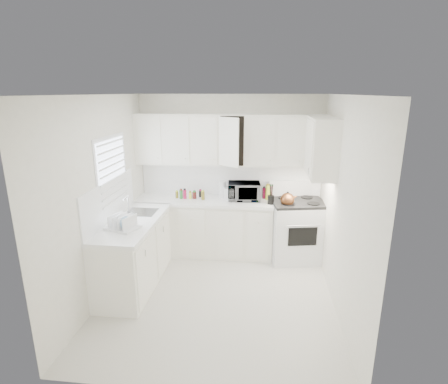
# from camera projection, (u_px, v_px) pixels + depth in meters

# --- Properties ---
(floor) EXTENTS (3.20, 3.20, 0.00)m
(floor) POSITION_uv_depth(u_px,v_px,m) (218.00, 296.00, 4.72)
(floor) COLOR white
(floor) RESTS_ON ground
(ceiling) EXTENTS (3.20, 3.20, 0.00)m
(ceiling) POSITION_uv_depth(u_px,v_px,m) (217.00, 95.00, 4.00)
(ceiling) COLOR white
(ceiling) RESTS_ON ground
(wall_back) EXTENTS (3.00, 0.00, 3.00)m
(wall_back) POSITION_uv_depth(u_px,v_px,m) (230.00, 174.00, 5.89)
(wall_back) COLOR white
(wall_back) RESTS_ON ground
(wall_front) EXTENTS (3.00, 0.00, 3.00)m
(wall_front) POSITION_uv_depth(u_px,v_px,m) (192.00, 264.00, 2.83)
(wall_front) COLOR white
(wall_front) RESTS_ON ground
(wall_left) EXTENTS (0.00, 3.20, 3.20)m
(wall_left) POSITION_uv_depth(u_px,v_px,m) (102.00, 199.00, 4.52)
(wall_left) COLOR white
(wall_left) RESTS_ON ground
(wall_right) EXTENTS (0.00, 3.20, 3.20)m
(wall_right) POSITION_uv_depth(u_px,v_px,m) (342.00, 208.00, 4.20)
(wall_right) COLOR white
(wall_right) RESTS_ON ground
(window_blinds) EXTENTS (0.06, 0.96, 1.06)m
(window_blinds) POSITION_uv_depth(u_px,v_px,m) (113.00, 174.00, 4.79)
(window_blinds) COLOR white
(window_blinds) RESTS_ON wall_left
(lower_cabinets_back) EXTENTS (2.22, 0.60, 0.90)m
(lower_cabinets_back) POSITION_uv_depth(u_px,v_px,m) (205.00, 228.00, 5.88)
(lower_cabinets_back) COLOR white
(lower_cabinets_back) RESTS_ON floor
(lower_cabinets_left) EXTENTS (0.60, 1.60, 0.90)m
(lower_cabinets_left) POSITION_uv_depth(u_px,v_px,m) (135.00, 254.00, 4.91)
(lower_cabinets_left) COLOR white
(lower_cabinets_left) RESTS_ON floor
(countertop_back) EXTENTS (2.24, 0.64, 0.05)m
(countertop_back) POSITION_uv_depth(u_px,v_px,m) (204.00, 201.00, 5.74)
(countertop_back) COLOR white
(countertop_back) RESTS_ON lower_cabinets_back
(countertop_left) EXTENTS (0.64, 1.62, 0.05)m
(countertop_left) POSITION_uv_depth(u_px,v_px,m) (133.00, 222.00, 4.78)
(countertop_left) COLOR white
(countertop_left) RESTS_ON lower_cabinets_left
(backsplash_back) EXTENTS (2.98, 0.02, 0.55)m
(backsplash_back) POSITION_uv_depth(u_px,v_px,m) (230.00, 179.00, 5.90)
(backsplash_back) COLOR white
(backsplash_back) RESTS_ON wall_back
(backsplash_left) EXTENTS (0.02, 1.60, 0.55)m
(backsplash_left) POSITION_uv_depth(u_px,v_px,m) (110.00, 200.00, 4.73)
(backsplash_left) COLOR white
(backsplash_left) RESTS_ON wall_left
(upper_cabinets_back) EXTENTS (3.00, 0.33, 0.80)m
(upper_cabinets_back) POSITION_uv_depth(u_px,v_px,m) (229.00, 165.00, 5.68)
(upper_cabinets_back) COLOR white
(upper_cabinets_back) RESTS_ON wall_back
(upper_cabinets_right) EXTENTS (0.33, 0.90, 0.80)m
(upper_cabinets_right) POSITION_uv_depth(u_px,v_px,m) (319.00, 176.00, 4.94)
(upper_cabinets_right) COLOR white
(upper_cabinets_right) RESTS_ON wall_right
(sink) EXTENTS (0.42, 0.38, 0.30)m
(sink) POSITION_uv_depth(u_px,v_px,m) (141.00, 204.00, 5.08)
(sink) COLOR gray
(sink) RESTS_ON countertop_left
(stove) EXTENTS (0.93, 0.81, 1.26)m
(stove) POSITION_uv_depth(u_px,v_px,m) (297.00, 222.00, 5.62)
(stove) COLOR white
(stove) RESTS_ON floor
(tea_kettle) EXTENTS (0.27, 0.23, 0.25)m
(tea_kettle) POSITION_uv_depth(u_px,v_px,m) (287.00, 199.00, 5.37)
(tea_kettle) COLOR #954E28
(tea_kettle) RESTS_ON stove
(frying_pan) EXTENTS (0.31, 0.44, 0.04)m
(frying_pan) POSITION_uv_depth(u_px,v_px,m) (309.00, 200.00, 5.66)
(frying_pan) COLOR black
(frying_pan) RESTS_ON stove
(microwave) EXTENTS (0.53, 0.33, 0.35)m
(microwave) POSITION_uv_depth(u_px,v_px,m) (244.00, 189.00, 5.66)
(microwave) COLOR gray
(microwave) RESTS_ON countertop_back
(rice_cooker) EXTENTS (0.28, 0.28, 0.22)m
(rice_cooker) POSITION_uv_depth(u_px,v_px,m) (231.00, 192.00, 5.72)
(rice_cooker) COLOR white
(rice_cooker) RESTS_ON countertop_back
(paper_towel) EXTENTS (0.12, 0.12, 0.27)m
(paper_towel) POSITION_uv_depth(u_px,v_px,m) (222.00, 189.00, 5.81)
(paper_towel) COLOR white
(paper_towel) RESTS_ON countertop_back
(utensil_crock) EXTENTS (0.11, 0.11, 0.33)m
(utensil_crock) POSITION_uv_depth(u_px,v_px,m) (271.00, 194.00, 5.44)
(utensil_crock) COLOR black
(utensil_crock) RESTS_ON countertop_back
(dish_rack) EXTENTS (0.46, 0.40, 0.21)m
(dish_rack) POSITION_uv_depth(u_px,v_px,m) (122.00, 221.00, 4.46)
(dish_rack) COLOR white
(dish_rack) RESTS_ON countertop_left
(spice_left_0) EXTENTS (0.06, 0.06, 0.13)m
(spice_left_0) POSITION_uv_depth(u_px,v_px,m) (178.00, 192.00, 5.89)
(spice_left_0) COLOR olive
(spice_left_0) RESTS_ON countertop_back
(spice_left_1) EXTENTS (0.06, 0.06, 0.13)m
(spice_left_1) POSITION_uv_depth(u_px,v_px,m) (182.00, 194.00, 5.79)
(spice_left_1) COLOR #2A7F30
(spice_left_1) RESTS_ON countertop_back
(spice_left_2) EXTENTS (0.06, 0.06, 0.13)m
(spice_left_2) POSITION_uv_depth(u_px,v_px,m) (187.00, 192.00, 5.87)
(spice_left_2) COLOR #AE1746
(spice_left_2) RESTS_ON countertop_back
(spice_left_3) EXTENTS (0.06, 0.06, 0.13)m
(spice_left_3) POSITION_uv_depth(u_px,v_px,m) (191.00, 194.00, 5.78)
(spice_left_3) COLOR #E3F83A
(spice_left_3) RESTS_ON countertop_back
(spice_left_4) EXTENTS (0.06, 0.06, 0.13)m
(spice_left_4) POSITION_uv_depth(u_px,v_px,m) (196.00, 193.00, 5.85)
(spice_left_4) COLOR #541B18
(spice_left_4) RESTS_ON countertop_back
(spice_left_5) EXTENTS (0.06, 0.06, 0.13)m
(spice_left_5) POSITION_uv_depth(u_px,v_px,m) (200.00, 194.00, 5.76)
(spice_left_5) COLOR black
(spice_left_5) RESTS_ON countertop_back
(spice_left_6) EXTENTS (0.06, 0.06, 0.13)m
(spice_left_6) POSITION_uv_depth(u_px,v_px,m) (205.00, 193.00, 5.84)
(spice_left_6) COLOR olive
(spice_left_6) RESTS_ON countertop_back
(sauce_right_0) EXTENTS (0.06, 0.06, 0.19)m
(sauce_right_0) POSITION_uv_depth(u_px,v_px,m) (264.00, 192.00, 5.76)
(sauce_right_0) COLOR #AE1746
(sauce_right_0) RESTS_ON countertop_back
(sauce_right_1) EXTENTS (0.06, 0.06, 0.19)m
(sauce_right_1) POSITION_uv_depth(u_px,v_px,m) (268.00, 194.00, 5.70)
(sauce_right_1) COLOR #E3F83A
(sauce_right_1) RESTS_ON countertop_back
(sauce_right_2) EXTENTS (0.06, 0.06, 0.19)m
(sauce_right_2) POSITION_uv_depth(u_px,v_px,m) (271.00, 193.00, 5.75)
(sauce_right_2) COLOR #541B18
(sauce_right_2) RESTS_ON countertop_back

